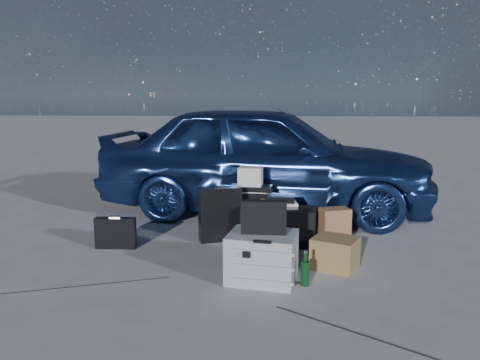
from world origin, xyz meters
The scene contains 16 objects.
ground centered at (0.00, 0.00, 0.00)m, with size 60.00×60.00×0.00m, color #A8A8A3.
car centered at (0.15, 2.10, 0.72)m, with size 1.70×4.22×1.44m, color #27458B.
pelican_case centered at (0.13, -0.23, 0.20)m, with size 0.55×0.45×0.40m, color #A1A4A6.
laptop_bag centered at (0.14, -0.22, 0.54)m, with size 0.37×0.09×0.28m, color black.
briefcase centered at (-1.35, 0.51, 0.16)m, with size 0.41×0.09×0.32m, color black.
suitcase_left centered at (-0.32, 0.83, 0.29)m, with size 0.44×0.16×0.57m, color black.
suitcase_right centered at (0.00, 1.09, 0.27)m, with size 0.46×0.16×0.55m, color black.
white_carton centered at (-0.01, 1.09, 0.65)m, with size 0.25×0.20×0.20m, color beige.
duffel_bag centered at (0.30, 0.78, 0.19)m, with size 0.76×0.33×0.38m, color black.
flat_box_white centered at (0.30, 0.78, 0.41)m, with size 0.35×0.27×0.06m, color beige.
flat_box_black centered at (0.30, 0.79, 0.48)m, with size 0.30×0.21×0.06m, color black.
kraft_bag centered at (0.86, 0.71, 0.20)m, with size 0.29×0.18×0.39m, color #915E3F.
cardboard_box centered at (0.78, 0.08, 0.14)m, with size 0.37×0.33×0.28m, color olive.
plastic_bag centered at (0.79, 0.43, 0.08)m, with size 0.31×0.26×0.17m, color white.
messenger_bag centered at (0.00, 0.14, 0.13)m, with size 0.38×0.14×0.27m, color black.
green_bottle centered at (0.48, -0.33, 0.14)m, with size 0.07×0.07×0.28m, color black.
Camera 1 is at (0.15, -3.95, 1.53)m, focal length 35.00 mm.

